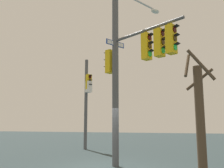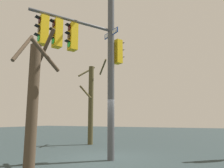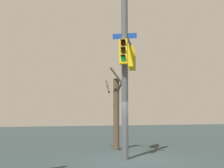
# 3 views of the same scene
# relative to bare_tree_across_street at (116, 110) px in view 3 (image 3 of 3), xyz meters

# --- Properties ---
(ground_plane) EXTENTS (80.00, 80.00, 0.00)m
(ground_plane) POSITION_rel_bare_tree_across_street_xyz_m (0.43, 3.75, -2.19)
(ground_plane) COLOR #293637
(main_signal_pole_assembly) EXTENTS (4.93, 3.77, 8.56)m
(main_signal_pole_assembly) POSITION_rel_bare_tree_across_street_xyz_m (0.66, 2.82, 2.58)
(main_signal_pole_assembly) COLOR #4C4F54
(main_signal_pole_assembly) RESTS_ON ground
(bare_tree_across_street) EXTENTS (1.27, 1.13, 4.58)m
(bare_tree_across_street) POSITION_rel_bare_tree_across_street_xyz_m (0.00, 0.00, 0.00)
(bare_tree_across_street) COLOR #4D3D2D
(bare_tree_across_street) RESTS_ON ground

